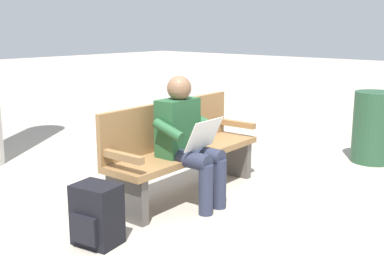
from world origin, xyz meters
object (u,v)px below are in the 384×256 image
at_px(bench_near, 181,148).
at_px(backpack, 96,215).
at_px(person_seated, 187,138).
at_px(trash_bin, 374,127).

xyz_separation_m(bench_near, backpack, (1.25, 0.28, -0.23)).
relative_size(person_seated, trash_bin, 1.38).
relative_size(bench_near, trash_bin, 2.13).
height_order(bench_near, trash_bin, bench_near).
distance_m(person_seated, backpack, 1.14).
distance_m(person_seated, trash_bin, 2.63).
bearing_deg(bench_near, trash_bin, 154.19).
bearing_deg(bench_near, backpack, 10.01).
relative_size(bench_near, backpack, 3.91).
xyz_separation_m(person_seated, backpack, (1.07, 0.04, -0.40)).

